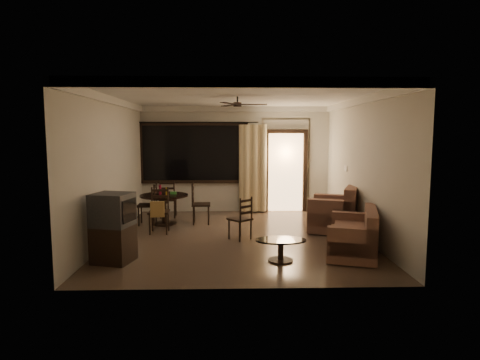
{
  "coord_description": "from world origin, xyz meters",
  "views": [
    {
      "loc": [
        -0.17,
        -7.94,
        2.07
      ],
      "look_at": [
        0.06,
        0.2,
        1.14
      ],
      "focal_mm": 30.0,
      "sensor_mm": 36.0,
      "label": 1
    }
  ],
  "objects_px": {
    "coffee_table": "(281,247)",
    "dining_chair_east": "(201,212)",
    "dining_chair_south": "(159,219)",
    "dining_chair_north": "(168,206)",
    "sofa": "(356,237)",
    "dining_chair_west": "(148,212)",
    "tv_cabinet": "(113,228)",
    "armchair": "(336,214)",
    "side_chair": "(240,227)",
    "dining_table": "(164,201)"
  },
  "relations": [
    {
      "from": "dining_chair_east",
      "to": "coffee_table",
      "type": "bearing_deg",
      "value": -153.84
    },
    {
      "from": "dining_chair_south",
      "to": "tv_cabinet",
      "type": "bearing_deg",
      "value": -104.01
    },
    {
      "from": "armchair",
      "to": "coffee_table",
      "type": "height_order",
      "value": "armchair"
    },
    {
      "from": "dining_chair_east",
      "to": "coffee_table",
      "type": "distance_m",
      "value": 3.2
    },
    {
      "from": "dining_chair_east",
      "to": "dining_chair_north",
      "type": "relative_size",
      "value": 1.0
    },
    {
      "from": "dining_table",
      "to": "dining_chair_east",
      "type": "relative_size",
      "value": 1.16
    },
    {
      "from": "dining_chair_east",
      "to": "tv_cabinet",
      "type": "height_order",
      "value": "tv_cabinet"
    },
    {
      "from": "dining_chair_west",
      "to": "dining_chair_east",
      "type": "xyz_separation_m",
      "value": [
        1.21,
        0.06,
        0.0
      ]
    },
    {
      "from": "tv_cabinet",
      "to": "sofa",
      "type": "xyz_separation_m",
      "value": [
        4.07,
        0.3,
        -0.26
      ]
    },
    {
      "from": "side_chair",
      "to": "dining_chair_north",
      "type": "bearing_deg",
      "value": -93.52
    },
    {
      "from": "tv_cabinet",
      "to": "dining_chair_west",
      "type": "bearing_deg",
      "value": 104.11
    },
    {
      "from": "dining_chair_north",
      "to": "armchair",
      "type": "height_order",
      "value": "armchair"
    },
    {
      "from": "armchair",
      "to": "dining_chair_north",
      "type": "bearing_deg",
      "value": 178.6
    },
    {
      "from": "dining_table",
      "to": "dining_chair_west",
      "type": "distance_m",
      "value": 0.45
    },
    {
      "from": "dining_chair_north",
      "to": "sofa",
      "type": "relative_size",
      "value": 0.58
    },
    {
      "from": "dining_chair_west",
      "to": "tv_cabinet",
      "type": "relative_size",
      "value": 0.84
    },
    {
      "from": "tv_cabinet",
      "to": "side_chair",
      "type": "height_order",
      "value": "tv_cabinet"
    },
    {
      "from": "coffee_table",
      "to": "side_chair",
      "type": "xyz_separation_m",
      "value": [
        -0.62,
        1.39,
        0.01
      ]
    },
    {
      "from": "dining_table",
      "to": "coffee_table",
      "type": "bearing_deg",
      "value": -50.11
    },
    {
      "from": "dining_chair_north",
      "to": "tv_cabinet",
      "type": "xyz_separation_m",
      "value": [
        -0.35,
        -3.54,
        0.28
      ]
    },
    {
      "from": "tv_cabinet",
      "to": "coffee_table",
      "type": "xyz_separation_m",
      "value": [
        2.72,
        -0.04,
        -0.32
      ]
    },
    {
      "from": "tv_cabinet",
      "to": "side_chair",
      "type": "relative_size",
      "value": 1.32
    },
    {
      "from": "armchair",
      "to": "coffee_table",
      "type": "bearing_deg",
      "value": -104.43
    },
    {
      "from": "coffee_table",
      "to": "tv_cabinet",
      "type": "bearing_deg",
      "value": 179.12
    },
    {
      "from": "dining_chair_south",
      "to": "armchair",
      "type": "distance_m",
      "value": 3.75
    },
    {
      "from": "dining_chair_west",
      "to": "dining_chair_south",
      "type": "relative_size",
      "value": 1.0
    },
    {
      "from": "dining_chair_south",
      "to": "coffee_table",
      "type": "bearing_deg",
      "value": -41.88
    },
    {
      "from": "coffee_table",
      "to": "dining_chair_west",
      "type": "bearing_deg",
      "value": 134.38
    },
    {
      "from": "dining_chair_south",
      "to": "side_chair",
      "type": "relative_size",
      "value": 1.11
    },
    {
      "from": "dining_chair_south",
      "to": "sofa",
      "type": "distance_m",
      "value": 3.99
    },
    {
      "from": "dining_table",
      "to": "dining_chair_south",
      "type": "relative_size",
      "value": 1.16
    },
    {
      "from": "dining_chair_west",
      "to": "dining_chair_south",
      "type": "bearing_deg",
      "value": 23.7
    },
    {
      "from": "dining_chair_east",
      "to": "dining_chair_north",
      "type": "bearing_deg",
      "value": 46.76
    },
    {
      "from": "side_chair",
      "to": "dining_table",
      "type": "bearing_deg",
      "value": -81.39
    },
    {
      "from": "dining_chair_north",
      "to": "dining_chair_south",
      "type": "bearing_deg",
      "value": 90.0
    },
    {
      "from": "side_chair",
      "to": "tv_cabinet",
      "type": "bearing_deg",
      "value": -9.33
    },
    {
      "from": "tv_cabinet",
      "to": "dining_chair_south",
      "type": "bearing_deg",
      "value": 92.22
    },
    {
      "from": "dining_chair_north",
      "to": "armchair",
      "type": "distance_m",
      "value": 4.14
    },
    {
      "from": "dining_chair_south",
      "to": "tv_cabinet",
      "type": "xyz_separation_m",
      "value": [
        -0.41,
        -1.9,
        0.26
      ]
    },
    {
      "from": "dining_chair_west",
      "to": "dining_table",
      "type": "bearing_deg",
      "value": 92.58
    },
    {
      "from": "tv_cabinet",
      "to": "armchair",
      "type": "height_order",
      "value": "tv_cabinet"
    },
    {
      "from": "tv_cabinet",
      "to": "sofa",
      "type": "height_order",
      "value": "tv_cabinet"
    },
    {
      "from": "dining_chair_west",
      "to": "tv_cabinet",
      "type": "xyz_separation_m",
      "value": [
        -0.01,
        -2.73,
        0.28
      ]
    },
    {
      "from": "coffee_table",
      "to": "dining_chair_east",
      "type": "bearing_deg",
      "value": 118.05
    },
    {
      "from": "dining_chair_east",
      "to": "tv_cabinet",
      "type": "distance_m",
      "value": 3.05
    },
    {
      "from": "dining_chair_north",
      "to": "sofa",
      "type": "distance_m",
      "value": 4.93
    },
    {
      "from": "dining_chair_west",
      "to": "side_chair",
      "type": "xyz_separation_m",
      "value": [
        2.09,
        -1.38,
        -0.03
      ]
    },
    {
      "from": "dining_chair_west",
      "to": "side_chair",
      "type": "distance_m",
      "value": 2.5
    },
    {
      "from": "sofa",
      "to": "side_chair",
      "type": "bearing_deg",
      "value": 169.7
    },
    {
      "from": "dining_chair_east",
      "to": "dining_chair_south",
      "type": "height_order",
      "value": "same"
    }
  ]
}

